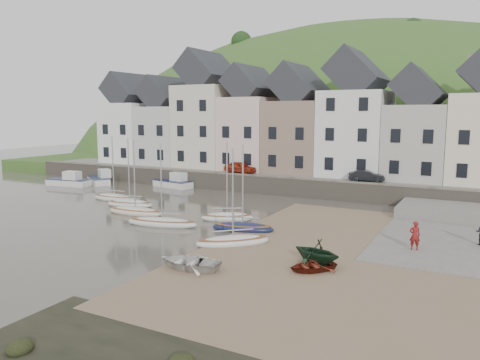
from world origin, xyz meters
The scene contains 24 objects.
ground centered at (0.00, 0.00, 0.00)m, with size 160.00×160.00×0.00m, color #4C473C.
quay_land centered at (0.00, 32.00, 0.75)m, with size 90.00×30.00×1.50m, color #3C6026.
quay_street centered at (0.00, 20.50, 1.55)m, with size 70.00×7.00×0.10m, color slate.
seawall centered at (0.00, 17.00, 0.90)m, with size 70.00×1.20×1.80m, color slate.
beach centered at (11.00, 0.00, 0.03)m, with size 18.00×26.00×0.06m, color #7A624A.
slipway centered at (15.00, 8.00, 0.06)m, with size 8.00×18.00×0.12m, color slate.
hillside centered at (-5.00, 60.00, -17.99)m, with size 134.40×84.00×84.00m.
townhouse_terrace centered at (1.76, 24.00, 7.32)m, with size 61.05×8.00×13.93m.
sailboat_0 centered at (-13.97, 6.75, 0.26)m, with size 4.66×1.78×6.32m.
sailboat_1 centered at (-10.67, 5.18, 0.26)m, with size 4.54×2.50×6.32m.
sailboat_2 centered at (-8.04, 2.86, 0.26)m, with size 5.23×1.97×6.32m.
sailboat_3 centered at (-0.37, 4.57, 0.27)m, with size 4.26×3.26×6.32m.
sailboat_4 centered at (-3.74, 0.77, 0.26)m, with size 5.68×2.71×6.32m.
sailboat_5 centered at (2.23, 2.21, 0.26)m, with size 4.70×2.48×6.32m.
sailboat_6 centered at (3.33, -1.23, 0.26)m, with size 4.54×4.34×6.32m.
motorboat_0 centered at (-22.90, 14.03, 0.58)m, with size 4.86×4.02×1.70m.
motorboat_1 centered at (-24.81, 11.18, 0.58)m, with size 5.31×2.47×1.70m.
motorboat_2 centered at (-13.59, 15.89, 0.58)m, with size 5.00×2.55×1.70m.
rowboat_white centered at (3.50, -6.38, 0.42)m, with size 2.46×3.45×0.71m, color silver.
rowboat_green centered at (9.29, -2.57, 0.79)m, with size 2.38×2.76×1.45m, color black.
rowboat_red centered at (9.43, -3.70, 0.33)m, with size 1.86×2.60×0.54m, color maroon.
person_red centered at (13.65, 2.65, 0.99)m, with size 0.64×0.42×1.74m, color maroon.
car_left centered at (-7.13, 19.50, 2.24)m, with size 1.51×3.75×1.28m, color #9F2B17.
car_right centered at (6.88, 19.50, 2.16)m, with size 1.19×3.42×1.13m, color black.
Camera 1 is at (17.14, -26.35, 8.30)m, focal length 35.02 mm.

